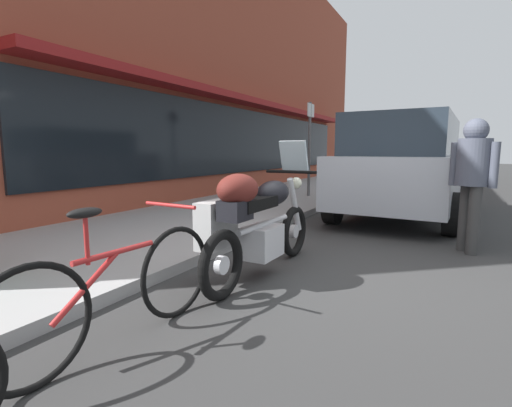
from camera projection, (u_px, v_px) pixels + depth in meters
name	position (u px, v px, depth m)	size (l,w,h in m)	color
ground_plane	(333.00, 270.00, 4.02)	(80.00, 80.00, 0.00)	#313131
storefront_building	(249.00, 64.00, 11.27)	(20.92, 0.90, 7.92)	brown
sidewalk_curb	(326.00, 185.00, 13.24)	(30.00, 3.09, 0.12)	#9A9A9A
touring_motorcycle	(255.00, 219.00, 3.70)	(2.15, 0.70, 1.38)	black
parked_bicycle	(117.00, 290.00, 2.40)	(1.77, 0.48, 0.94)	black
parked_minivan	(406.00, 166.00, 7.23)	(4.88, 2.23, 1.87)	#9EA3AD
pedestrian_walking	(473.00, 169.00, 4.57)	(0.50, 0.52, 1.65)	#373737
parking_sign_pole	(310.00, 141.00, 9.44)	(0.44, 0.07, 2.35)	#59595B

